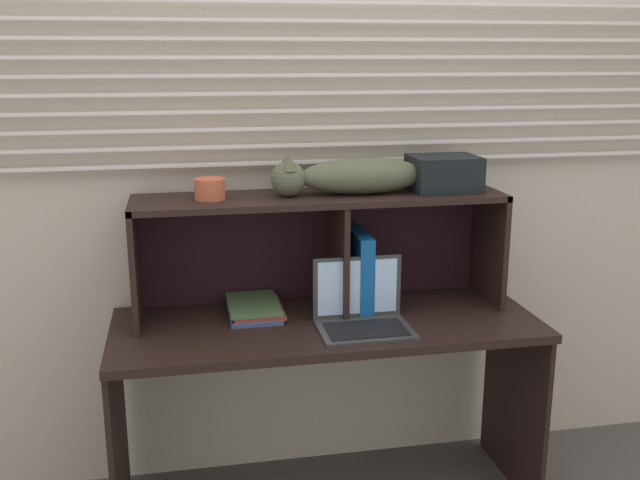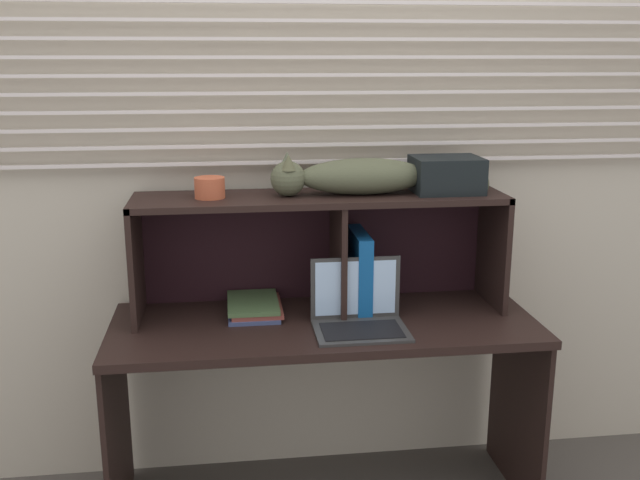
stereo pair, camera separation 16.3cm
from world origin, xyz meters
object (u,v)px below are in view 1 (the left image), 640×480
object	(u,v)px
laptop	(362,313)
small_basket	(210,189)
cat	(355,176)
storage_box	(444,173)
book_stack	(255,308)
binder_upright	(359,270)

from	to	relation	value
laptop	small_basket	world-z (taller)	small_basket
cat	storage_box	size ratio (longest dim) A/B	3.25
laptop	small_basket	xyz separation A→B (m)	(-0.49, 0.20, 0.41)
cat	laptop	size ratio (longest dim) A/B	2.49
cat	laptop	xyz separation A→B (m)	(-0.02, -0.20, -0.44)
storage_box	laptop	bearing A→B (deg)	-150.47
cat	small_basket	bearing A→B (deg)	180.00
cat	storage_box	distance (m)	0.33
laptop	storage_box	bearing A→B (deg)	29.53
small_basket	storage_box	world-z (taller)	storage_box
book_stack	small_basket	distance (m)	0.46
book_stack	storage_box	world-z (taller)	storage_box
book_stack	storage_box	distance (m)	0.84
laptop	book_stack	size ratio (longest dim) A/B	1.18
laptop	binder_upright	world-z (taller)	binder_upright
small_basket	laptop	bearing A→B (deg)	-21.86
laptop	storage_box	world-z (taller)	storage_box
binder_upright	small_basket	bearing A→B (deg)	180.00
binder_upright	small_basket	xyz separation A→B (m)	(-0.53, 0.00, 0.32)
laptop	book_stack	xyz separation A→B (m)	(-0.35, 0.20, -0.03)
book_stack	binder_upright	bearing A→B (deg)	0.21
laptop	book_stack	world-z (taller)	laptop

